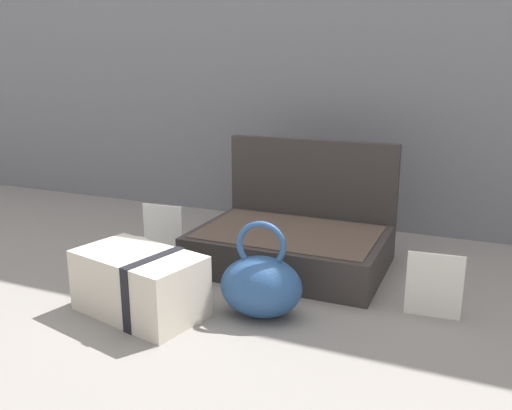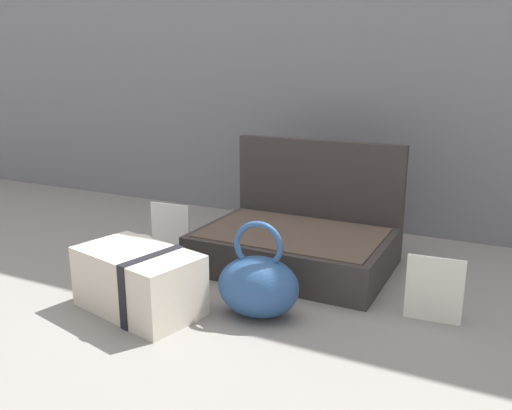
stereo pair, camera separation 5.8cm
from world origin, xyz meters
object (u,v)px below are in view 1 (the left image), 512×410
at_px(open_suitcase, 294,238).
at_px(teal_pouch_handbag, 261,285).
at_px(coffee_mug, 130,259).
at_px(cream_toiletry_bag, 141,284).
at_px(poster_card_right, 163,227).
at_px(info_card_left, 434,286).

distance_m(open_suitcase, teal_pouch_handbag, 0.29).
xyz_separation_m(open_suitcase, coffee_mug, (-0.31, -0.22, -0.02)).
relative_size(teal_pouch_handbag, cream_toiletry_bag, 0.70).
bearing_deg(poster_card_right, info_card_left, -13.52).
bearing_deg(coffee_mug, open_suitcase, 35.61).
relative_size(cream_toiletry_bag, coffee_mug, 2.41).
bearing_deg(poster_card_right, coffee_mug, -82.05).
xyz_separation_m(open_suitcase, teal_pouch_handbag, (0.04, -0.29, -0.00)).
distance_m(cream_toiletry_bag, poster_card_right, 0.38).
distance_m(info_card_left, poster_card_right, 0.70).
relative_size(open_suitcase, poster_card_right, 3.71).
bearing_deg(open_suitcase, poster_card_right, -174.94).
xyz_separation_m(teal_pouch_handbag, cream_toiletry_bag, (-0.22, -0.08, -0.00)).
height_order(teal_pouch_handbag, info_card_left, teal_pouch_handbag).
bearing_deg(open_suitcase, cream_toiletry_bag, -116.07).
bearing_deg(cream_toiletry_bag, info_card_left, 22.02).
xyz_separation_m(info_card_left, poster_card_right, (-0.69, 0.13, -0.00)).
bearing_deg(coffee_mug, poster_card_right, 100.95).
height_order(open_suitcase, cream_toiletry_bag, open_suitcase).
bearing_deg(teal_pouch_handbag, open_suitcase, 97.28).
distance_m(teal_pouch_handbag, coffee_mug, 0.36).
bearing_deg(info_card_left, poster_card_right, 165.11).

